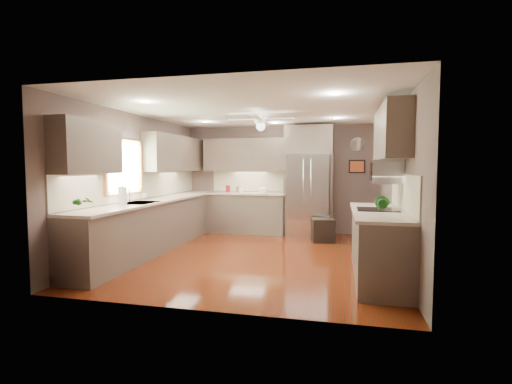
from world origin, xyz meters
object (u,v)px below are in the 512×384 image
at_px(microwave, 386,172).
at_px(paper_towel, 123,196).
at_px(canister_a, 228,189).
at_px(canister_b, 238,189).
at_px(soap_bottle, 146,195).
at_px(refrigerator, 309,183).
at_px(potted_plant_right, 383,202).
at_px(canister_c, 241,189).
at_px(bowl, 263,192).
at_px(stool, 323,230).
at_px(potted_plant_left, 84,202).

height_order(microwave, paper_towel, microwave).
bearing_deg(paper_towel, canister_a, 76.12).
bearing_deg(canister_b, soap_bottle, -116.52).
height_order(canister_a, refrigerator, refrigerator).
height_order(potted_plant_right, refrigerator, refrigerator).
bearing_deg(microwave, potted_plant_right, -97.57).
bearing_deg(canister_c, bowl, 0.83).
bearing_deg(potted_plant_right, bowl, 121.18).
bearing_deg(potted_plant_right, canister_b, 127.44).
height_order(soap_bottle, paper_towel, paper_towel).
distance_m(canister_c, refrigerator, 1.60).
relative_size(canister_c, potted_plant_right, 0.49).
bearing_deg(potted_plant_right, refrigerator, 108.11).
bearing_deg(refrigerator, stool, -61.02).
bearing_deg(bowl, soap_bottle, -127.80).
relative_size(canister_a, canister_b, 1.28).
height_order(potted_plant_left, paper_towel, paper_towel).
distance_m(microwave, paper_towel, 4.04).
bearing_deg(canister_a, refrigerator, -1.11).
bearing_deg(refrigerator, microwave, -63.91).
height_order(canister_c, bowl, canister_c).
bearing_deg(potted_plant_left, canister_c, 75.36).
xyz_separation_m(potted_plant_left, potted_plant_right, (3.85, 0.37, 0.04)).
height_order(canister_b, stool, canister_b).
bearing_deg(soap_bottle, stool, 26.39).
relative_size(potted_plant_left, refrigerator, 0.12).
bearing_deg(potted_plant_left, canister_a, 79.47).
xyz_separation_m(canister_a, potted_plant_left, (-0.76, -4.07, 0.06)).
bearing_deg(canister_b, bowl, -1.77).
height_order(canister_c, refrigerator, refrigerator).
relative_size(potted_plant_left, stool, 0.55).
bearing_deg(canister_c, soap_bottle, -118.25).
relative_size(canister_b, potted_plant_right, 0.36).
height_order(refrigerator, microwave, refrigerator).
relative_size(canister_b, bowl, 0.62).
relative_size(canister_c, bowl, 0.84).
xyz_separation_m(soap_bottle, stool, (3.14, 1.56, -0.79)).
xyz_separation_m(refrigerator, stool, (0.35, -0.63, -0.95)).
xyz_separation_m(bowl, stool, (1.40, -0.68, -0.73)).
relative_size(potted_plant_left, bowl, 1.35).
bearing_deg(canister_a, canister_c, 1.03).
distance_m(potted_plant_left, paper_towel, 0.93).
distance_m(canister_c, soap_bottle, 2.53).
height_order(soap_bottle, stool, soap_bottle).
xyz_separation_m(canister_b, paper_towel, (-1.01, -3.17, 0.07)).
bearing_deg(stool, microwave, -64.82).
bearing_deg(potted_plant_right, stool, 105.62).
relative_size(canister_a, bowl, 0.80).
relative_size(canister_b, refrigerator, 0.05).
distance_m(potted_plant_right, refrigerator, 3.86).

